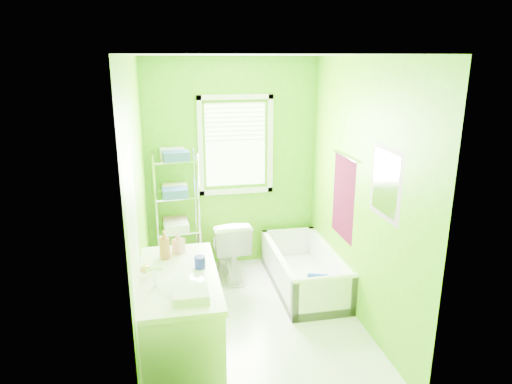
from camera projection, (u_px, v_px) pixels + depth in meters
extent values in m
plane|color=silver|center=(254.00, 321.00, 4.65)|extent=(2.90, 2.90, 0.00)
cube|color=#4D9F07|center=(232.00, 165.00, 5.64)|extent=(2.10, 0.04, 2.60)
cube|color=#4D9F07|center=(298.00, 266.00, 2.91)|extent=(2.10, 0.04, 2.60)
cube|color=#4D9F07|center=(139.00, 206.00, 4.08)|extent=(0.04, 2.90, 2.60)
cube|color=#4D9F07|center=(359.00, 193.00, 4.48)|extent=(0.04, 2.90, 2.60)
cube|color=white|center=(254.00, 55.00, 3.91)|extent=(2.10, 2.90, 0.04)
cube|color=white|center=(236.00, 145.00, 5.57)|extent=(0.74, 0.01, 1.01)
cube|color=white|center=(236.00, 191.00, 5.72)|extent=(0.92, 0.05, 0.06)
cube|color=white|center=(235.00, 97.00, 5.39)|extent=(0.92, 0.05, 0.06)
cube|color=white|center=(200.00, 147.00, 5.47)|extent=(0.06, 0.05, 1.22)
cube|color=white|center=(270.00, 144.00, 5.63)|extent=(0.06, 0.05, 1.22)
cube|color=white|center=(236.00, 122.00, 5.46)|extent=(0.72, 0.02, 0.50)
cube|color=white|center=(138.00, 290.00, 3.23)|extent=(0.02, 0.80, 2.00)
sphere|color=gold|center=(145.00, 269.00, 3.54)|extent=(0.07, 0.07, 0.07)
cube|color=#4A0821|center=(343.00, 197.00, 4.85)|extent=(0.02, 0.58, 0.90)
cylinder|color=silver|center=(344.00, 156.00, 4.71)|extent=(0.02, 0.62, 0.02)
cube|color=#CC5972|center=(386.00, 183.00, 3.89)|extent=(0.02, 0.54, 0.64)
cube|color=white|center=(385.00, 183.00, 3.88)|extent=(0.01, 0.44, 0.54)
cube|color=white|center=(303.00, 282.00, 5.34)|extent=(0.69, 1.48, 0.10)
cube|color=white|center=(278.00, 271.00, 5.24)|extent=(0.07, 1.48, 0.44)
cube|color=white|center=(329.00, 266.00, 5.35)|extent=(0.07, 1.48, 0.44)
cube|color=white|center=(324.00, 299.00, 4.63)|extent=(0.69, 0.07, 0.44)
cube|color=white|center=(288.00, 245.00, 5.96)|extent=(0.69, 0.07, 0.44)
cylinder|color=white|center=(325.00, 279.00, 4.57)|extent=(0.69, 0.07, 0.07)
cylinder|color=blue|center=(317.00, 297.00, 4.86)|extent=(0.32, 0.32, 0.06)
cylinder|color=yellow|center=(317.00, 293.00, 4.85)|extent=(0.30, 0.30, 0.05)
cube|color=blue|center=(318.00, 283.00, 4.95)|extent=(0.22, 0.11, 0.21)
imported|color=white|center=(229.00, 247.00, 5.48)|extent=(0.46, 0.77, 0.77)
cube|color=white|center=(181.00, 328.00, 3.76)|extent=(0.60, 1.20, 0.87)
cube|color=white|center=(178.00, 278.00, 3.63)|extent=(0.63, 1.23, 0.05)
ellipsoid|color=white|center=(182.00, 288.00, 3.48)|extent=(0.41, 0.54, 0.14)
cylinder|color=silver|center=(155.00, 278.00, 3.41)|extent=(0.03, 0.03, 0.16)
cylinder|color=silver|center=(154.00, 270.00, 3.39)|extent=(0.12, 0.02, 0.02)
imported|color=#BF6038|center=(164.00, 245.00, 3.89)|extent=(0.10, 0.10, 0.25)
imported|color=pink|center=(178.00, 242.00, 4.01)|extent=(0.12, 0.12, 0.19)
cylinder|color=#171F97|center=(200.00, 262.00, 3.73)|extent=(0.09, 0.09, 0.10)
cube|color=silver|center=(191.00, 296.00, 3.24)|extent=(0.26, 0.20, 0.06)
cylinder|color=silver|center=(157.00, 221.00, 5.25)|extent=(0.02, 0.02, 1.54)
cylinder|color=silver|center=(155.00, 213.00, 5.52)|extent=(0.02, 0.02, 1.54)
cylinder|color=silver|center=(199.00, 217.00, 5.37)|extent=(0.02, 0.02, 1.54)
cylinder|color=silver|center=(196.00, 209.00, 5.65)|extent=(0.02, 0.02, 1.54)
cube|color=silver|center=(180.00, 263.00, 5.63)|extent=(0.53, 0.35, 0.02)
cube|color=silver|center=(178.00, 230.00, 5.50)|extent=(0.53, 0.35, 0.02)
cube|color=silver|center=(176.00, 196.00, 5.38)|extent=(0.53, 0.35, 0.02)
cube|color=silver|center=(174.00, 160.00, 5.26)|extent=(0.53, 0.35, 0.02)
cube|color=#2C57A2|center=(176.00, 156.00, 5.15)|extent=(0.30, 0.21, 0.11)
cube|color=silver|center=(172.00, 153.00, 5.34)|extent=(0.30, 0.21, 0.11)
cube|color=#2C57A2|center=(175.00, 193.00, 5.27)|extent=(0.30, 0.21, 0.11)
cube|color=#DBDB86|center=(175.00, 188.00, 5.47)|extent=(0.30, 0.21, 0.11)
cube|color=silver|center=(176.00, 228.00, 5.41)|extent=(0.30, 0.21, 0.11)
cube|color=pink|center=(175.00, 222.00, 5.60)|extent=(0.30, 0.21, 0.11)
cube|color=pink|center=(200.00, 248.00, 5.64)|extent=(0.04, 0.27, 0.48)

